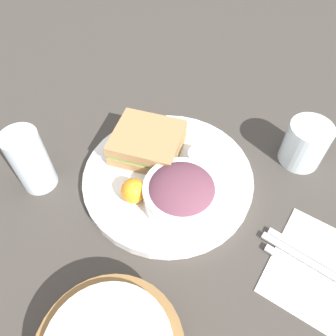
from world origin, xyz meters
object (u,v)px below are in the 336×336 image
(spoon, at_px, (315,277))
(water_glass, at_px, (305,144))
(fork, at_px, (323,260))
(knife, at_px, (319,268))
(salad_bowl, at_px, (181,193))
(dressing_cup, at_px, (201,160))
(drink_glass, at_px, (30,161))
(plate, at_px, (168,178))
(sandwich, at_px, (147,143))

(spoon, bearing_deg, water_glass, 118.17)
(fork, relative_size, water_glass, 2.09)
(knife, bearing_deg, salad_bowl, -172.30)
(salad_bowl, height_order, dressing_cup, salad_bowl)
(drink_glass, xyz_separation_m, water_glass, (-0.40, -0.34, -0.02))
(salad_bowl, distance_m, water_glass, 0.27)
(plate, distance_m, dressing_cup, 0.07)
(sandwich, height_order, water_glass, water_glass)
(plate, height_order, spoon, plate)
(dressing_cup, relative_size, knife, 0.26)
(drink_glass, height_order, water_glass, drink_glass)
(fork, bearing_deg, plate, -176.62)
(salad_bowl, distance_m, drink_glass, 0.28)
(sandwich, height_order, knife, sandwich)
(plate, relative_size, salad_bowl, 2.41)
(spoon, bearing_deg, plate, 176.62)
(knife, relative_size, spoon, 1.17)
(dressing_cup, xyz_separation_m, drink_glass, (0.25, 0.19, 0.03))
(knife, bearing_deg, water_glass, 120.22)
(fork, xyz_separation_m, spoon, (0.00, 0.04, 0.00))
(sandwich, relative_size, salad_bowl, 1.17)
(sandwich, bearing_deg, water_glass, -147.16)
(plate, bearing_deg, sandwich, -22.28)
(water_glass, bearing_deg, spoon, 115.63)
(spoon, bearing_deg, drink_glass, -165.40)
(plate, xyz_separation_m, fork, (-0.31, -0.00, -0.00))
(salad_bowl, bearing_deg, plate, -34.66)
(plate, xyz_separation_m, water_glass, (-0.19, -0.20, 0.04))
(spoon, bearing_deg, fork, 90.00)
(plate, height_order, knife, plate)
(dressing_cup, height_order, water_glass, water_glass)
(fork, distance_m, knife, 0.02)
(salad_bowl, bearing_deg, knife, -174.85)
(salad_bowl, height_order, water_glass, water_glass)
(sandwich, distance_m, water_glass, 0.31)
(salad_bowl, relative_size, dressing_cup, 2.57)
(salad_bowl, bearing_deg, dressing_cup, -83.45)
(drink_glass, bearing_deg, fork, -164.20)
(dressing_cup, bearing_deg, plate, 50.20)
(drink_glass, relative_size, fork, 0.68)
(salad_bowl, bearing_deg, sandwich, -28.07)
(dressing_cup, height_order, fork, dressing_cup)
(plate, xyz_separation_m, salad_bowl, (-0.05, 0.04, 0.04))
(fork, bearing_deg, knife, -90.00)
(sandwich, relative_size, knife, 0.79)
(plate, bearing_deg, salad_bowl, 145.34)
(knife, xyz_separation_m, water_glass, (0.11, -0.21, 0.04))
(sandwich, distance_m, drink_glass, 0.22)
(salad_bowl, relative_size, water_glass, 1.48)
(salad_bowl, height_order, drink_glass, drink_glass)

